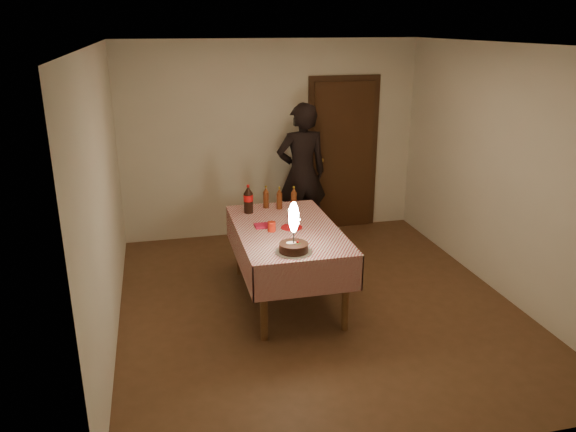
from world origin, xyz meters
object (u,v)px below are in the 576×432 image
at_px(birthday_cake, 294,240).
at_px(amber_bottle_left, 266,197).
at_px(amber_bottle_mid, 279,199).
at_px(red_plate, 292,227).
at_px(dining_table, 287,238).
at_px(clear_cup, 290,220).
at_px(photographer, 302,173).
at_px(red_cup, 272,227).
at_px(amber_bottle_right, 294,198).
at_px(cola_bottle, 248,199).

xyz_separation_m(birthday_cake, amber_bottle_left, (0.01, 1.34, -0.00)).
xyz_separation_m(birthday_cake, amber_bottle_mid, (0.15, 1.26, -0.00)).
bearing_deg(red_plate, dining_table, 169.10).
distance_m(dining_table, amber_bottle_left, 0.74).
height_order(birthday_cake, clear_cup, birthday_cake).
height_order(amber_bottle_mid, photographer, photographer).
distance_m(dining_table, red_cup, 0.24).
xyz_separation_m(amber_bottle_left, amber_bottle_right, (0.30, -0.09, 0.00)).
xyz_separation_m(birthday_cake, photographer, (0.68, 2.29, -0.01)).
height_order(dining_table, red_plate, red_plate).
bearing_deg(amber_bottle_mid, amber_bottle_right, -5.57).
height_order(birthday_cake, red_plate, birthday_cake).
height_order(red_plate, amber_bottle_left, amber_bottle_left).
xyz_separation_m(amber_bottle_right, photographer, (0.37, 1.05, -0.00)).
bearing_deg(amber_bottle_left, birthday_cake, -90.52).
bearing_deg(red_cup, cola_bottle, 101.46).
relative_size(birthday_cake, red_plate, 2.18).
bearing_deg(photographer, birthday_cake, -106.52).
xyz_separation_m(amber_bottle_left, amber_bottle_mid, (0.14, -0.08, 0.00)).
relative_size(birthday_cake, clear_cup, 5.34).
distance_m(red_plate, amber_bottle_right, 0.65).
height_order(dining_table, birthday_cake, birthday_cake).
height_order(birthday_cake, photographer, photographer).
relative_size(dining_table, red_plate, 7.82).
relative_size(dining_table, clear_cup, 19.11).
xyz_separation_m(dining_table, clear_cup, (0.06, 0.09, 0.15)).
bearing_deg(clear_cup, red_cup, -146.83).
bearing_deg(cola_bottle, birthday_cake, -80.06).
bearing_deg(amber_bottle_left, cola_bottle, -149.01).
bearing_deg(dining_table, clear_cup, 55.89).
bearing_deg(amber_bottle_left, photographer, 55.06).
xyz_separation_m(birthday_cake, clear_cup, (0.15, 0.72, -0.08)).
relative_size(birthday_cake, photographer, 0.26).
distance_m(dining_table, red_plate, 0.12).
relative_size(red_cup, amber_bottle_right, 0.39).
relative_size(cola_bottle, amber_bottle_mid, 1.25).
distance_m(birthday_cake, amber_bottle_left, 1.34).
xyz_separation_m(red_cup, photographer, (0.76, 1.72, 0.07)).
bearing_deg(amber_bottle_right, photographer, 70.66).
xyz_separation_m(dining_table, amber_bottle_left, (-0.08, 0.70, 0.23)).
relative_size(clear_cup, cola_bottle, 0.28).
xyz_separation_m(red_cup, amber_bottle_mid, (0.23, 0.69, 0.07)).
height_order(dining_table, amber_bottle_mid, amber_bottle_mid).
height_order(red_cup, clear_cup, red_cup).
relative_size(dining_table, birthday_cake, 3.58).
distance_m(clear_cup, cola_bottle, 0.61).
bearing_deg(cola_bottle, amber_bottle_left, 30.99).
height_order(amber_bottle_left, photographer, photographer).
distance_m(red_cup, amber_bottle_mid, 0.73).
bearing_deg(red_cup, birthday_cake, -81.75).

